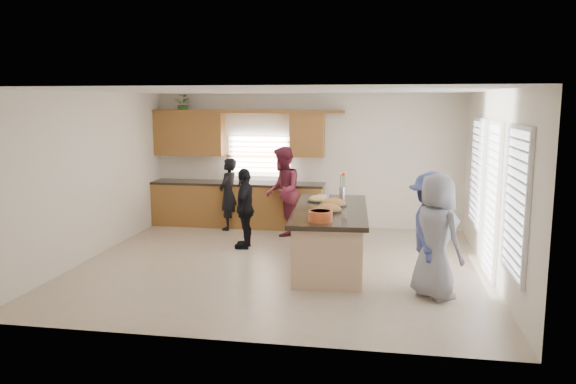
% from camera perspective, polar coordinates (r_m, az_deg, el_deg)
% --- Properties ---
extents(floor, '(6.50, 6.50, 0.00)m').
position_cam_1_polar(floor, '(9.24, -0.77, -7.40)').
color(floor, '#C5AB92').
rests_on(floor, ground).
extents(room_shell, '(6.52, 6.02, 2.81)m').
position_cam_1_polar(room_shell, '(8.89, -0.79, 4.44)').
color(room_shell, silver).
rests_on(room_shell, ground).
extents(back_cabinetry, '(4.08, 0.66, 2.46)m').
position_cam_1_polar(back_cabinetry, '(11.97, -5.32, 0.86)').
color(back_cabinetry, brown).
rests_on(back_cabinetry, ground).
extents(right_wall_glazing, '(0.06, 4.00, 2.25)m').
position_cam_1_polar(right_wall_glazing, '(8.82, 20.09, 0.18)').
color(right_wall_glazing, white).
rests_on(right_wall_glazing, ground).
extents(island, '(1.30, 2.76, 0.95)m').
position_cam_1_polar(island, '(9.08, 4.30, -4.75)').
color(island, tan).
rests_on(island, ground).
extents(platter_front, '(0.43, 0.43, 0.18)m').
position_cam_1_polar(platter_front, '(8.75, 4.15, -1.77)').
color(platter_front, black).
rests_on(platter_front, island).
extents(platter_mid, '(0.45, 0.45, 0.18)m').
position_cam_1_polar(platter_mid, '(9.24, 4.64, -1.19)').
color(platter_mid, black).
rests_on(platter_mid, island).
extents(platter_back, '(0.38, 0.38, 0.15)m').
position_cam_1_polar(platter_back, '(9.60, 3.11, -0.79)').
color(platter_back, black).
rests_on(platter_back, island).
extents(salad_bowl, '(0.35, 0.35, 0.15)m').
position_cam_1_polar(salad_bowl, '(7.99, 3.32, -2.39)').
color(salad_bowl, '#D25426').
rests_on(salad_bowl, island).
extents(clear_cup, '(0.08, 0.08, 0.11)m').
position_cam_1_polar(clear_cup, '(8.19, 5.72, -2.36)').
color(clear_cup, white).
rests_on(clear_cup, island).
extents(plate_stack, '(0.21, 0.21, 0.04)m').
position_cam_1_polar(plate_stack, '(10.00, 3.61, -0.42)').
color(plate_stack, '#C495D9').
rests_on(plate_stack, island).
extents(flower_vase, '(0.14, 0.14, 0.43)m').
position_cam_1_polar(flower_vase, '(10.16, 5.55, 0.92)').
color(flower_vase, silver).
rests_on(flower_vase, island).
extents(potted_plant, '(0.40, 0.37, 0.38)m').
position_cam_1_polar(potted_plant, '(12.28, -10.56, 8.81)').
color(potted_plant, '#3D732E').
rests_on(potted_plant, back_cabinetry).
extents(woman_left_back, '(0.45, 0.60, 1.49)m').
position_cam_1_polar(woman_left_back, '(11.66, -6.06, -0.21)').
color(woman_left_back, black).
rests_on(woman_left_back, ground).
extents(woman_left_mid, '(0.78, 0.94, 1.76)m').
position_cam_1_polar(woman_left_mid, '(11.10, -0.56, 0.09)').
color(woman_left_mid, maroon).
rests_on(woman_left_mid, ground).
extents(woman_left_front, '(0.38, 0.86, 1.46)m').
position_cam_1_polar(woman_left_front, '(10.17, -4.39, -1.65)').
color(woman_left_front, black).
rests_on(woman_left_front, ground).
extents(woman_right_back, '(0.79, 1.17, 1.68)m').
position_cam_1_polar(woman_right_back, '(8.13, 14.25, -3.88)').
color(woman_right_back, '#3A427F').
rests_on(woman_right_back, ground).
extents(woman_right_front, '(0.94, 0.99, 1.70)m').
position_cam_1_polar(woman_right_front, '(7.79, 14.80, -4.37)').
color(woman_right_front, gray).
rests_on(woman_right_front, ground).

